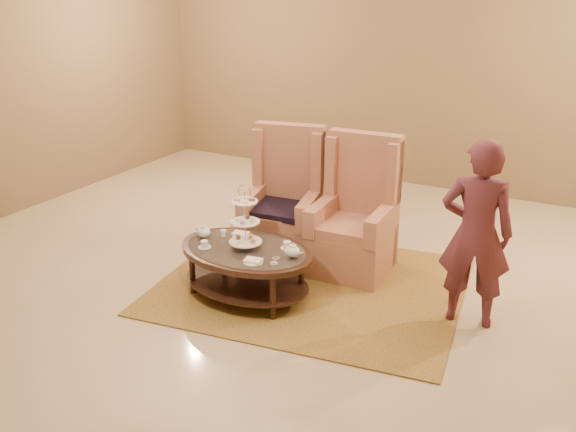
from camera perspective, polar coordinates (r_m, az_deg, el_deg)
The scene contains 8 objects.
ground at distance 5.91m, azimuth -1.28°, elevation -7.68°, with size 8.00×8.00×0.00m, color #C6B493.
ceiling at distance 5.91m, azimuth -1.28°, elevation -7.68°, with size 8.00×8.00×0.02m, color white.
wall_back at distance 8.95m, azimuth 11.78°, elevation 13.57°, with size 8.00×0.04×3.50m, color olive.
rug at distance 6.21m, azimuth 2.10°, elevation -6.15°, with size 3.07×2.67×0.01m.
tea_table at distance 5.86m, azimuth -3.75°, elevation -3.67°, with size 1.36×0.99×1.09m.
armchair_left at distance 6.71m, azimuth -0.34°, elevation 0.24°, with size 0.88×0.90×1.37m.
armchair_right at distance 6.42m, azimuth 6.02°, elevation -0.89°, with size 0.77×0.80×1.37m.
person at distance 5.48m, azimuth 16.37°, elevation -1.55°, with size 0.66×0.50×1.63m.
Camera 1 is at (2.59, -4.50, 2.83)m, focal length 40.00 mm.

